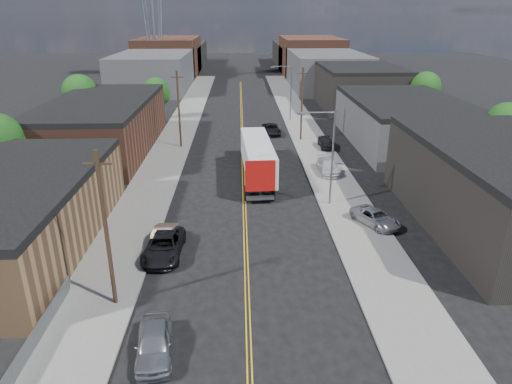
{
  "coord_description": "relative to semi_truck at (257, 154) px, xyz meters",
  "views": [
    {
      "loc": [
        -0.33,
        -14.11,
        17.04
      ],
      "look_at": [
        0.99,
        22.3,
        2.5
      ],
      "focal_mm": 32.0,
      "sensor_mm": 36.0,
      "label": 1
    }
  ],
  "objects": [
    {
      "name": "warehouse_tan",
      "position": [
        -19.5,
        -15.63,
        0.36
      ],
      "size": [
        12.0,
        22.0,
        5.6
      ],
      "color": "olive",
      "rests_on": "ground"
    },
    {
      "name": "car_left_c",
      "position": [
        -7.59,
        -17.63,
        -1.64
      ],
      "size": [
        2.78,
        5.81,
        1.6
      ],
      "primitive_type": "imported",
      "rotation": [
        0.0,
        0.0,
        -0.02
      ],
      "color": "black",
      "rests_on": "ground"
    },
    {
      "name": "utility_pole_left_far",
      "position": [
        -9.7,
        11.37,
        2.7
      ],
      "size": [
        1.6,
        0.26,
        10.0
      ],
      "color": "black",
      "rests_on": "ground"
    },
    {
      "name": "skyline_left_a",
      "position": [
        -21.5,
        61.37,
        1.56
      ],
      "size": [
        16.0,
        30.0,
        8.0
      ],
      "primitive_type": "cube",
      "color": "#373639",
      "rests_on": "ground"
    },
    {
      "name": "streetlight_far",
      "position": [
        6.1,
        26.37,
        2.89
      ],
      "size": [
        3.39,
        0.25,
        9.0
      ],
      "color": "gray",
      "rests_on": "ground"
    },
    {
      "name": "sidewalk_left",
      "position": [
        -11.0,
        11.37,
        -2.36
      ],
      "size": [
        5.0,
        140.0,
        0.15
      ],
      "primitive_type": "cube",
      "color": "slate",
      "rests_on": "ground"
    },
    {
      "name": "industrial_right_c",
      "position": [
        20.5,
        38.37,
        1.36
      ],
      "size": [
        14.0,
        22.0,
        7.6
      ],
      "color": "black",
      "rests_on": "ground"
    },
    {
      "name": "industrial_right_a",
      "position": [
        20.49,
        -13.63,
        1.11
      ],
      "size": [
        14.0,
        22.0,
        7.1
      ],
      "color": "black",
      "rests_on": "ground"
    },
    {
      "name": "car_right_lot_b",
      "position": [
        7.95,
        0.17,
        -1.57
      ],
      "size": [
        2.18,
        5.03,
        1.44
      ],
      "primitive_type": "imported",
      "rotation": [
        0.0,
        0.0,
        0.03
      ],
      "color": "beige",
      "rests_on": "sidewalk_right"
    },
    {
      "name": "semi_truck",
      "position": [
        0.0,
        0.0,
        0.0
      ],
      "size": [
        3.46,
        16.45,
        4.28
      ],
      "rotation": [
        0.0,
        0.0,
        0.05
      ],
      "color": "silver",
      "rests_on": "ground"
    },
    {
      "name": "chainlink_fence",
      "position": [
        -13.0,
        -30.13,
        -1.78
      ],
      "size": [
        0.05,
        16.0,
        1.22
      ],
      "color": "slate",
      "rests_on": "ground"
    },
    {
      "name": "car_left_b",
      "position": [
        -7.9,
        -16.27,
        -1.71
      ],
      "size": [
        1.86,
        4.49,
        1.45
      ],
      "primitive_type": "imported",
      "rotation": [
        0.0,
        0.0,
        -0.08
      ],
      "color": "#957962",
      "rests_on": "ground"
    },
    {
      "name": "car_ahead_truck",
      "position": [
        2.79,
        18.03,
        -1.71
      ],
      "size": [
        2.7,
        5.37,
        1.46
      ],
      "primitive_type": "imported",
      "rotation": [
        0.0,
        0.0,
        0.06
      ],
      "color": "black",
      "rests_on": "ground"
    },
    {
      "name": "skyline_left_b",
      "position": [
        -21.5,
        86.37,
        2.56
      ],
      "size": [
        16.0,
        26.0,
        10.0
      ],
      "primitive_type": "cube",
      "color": "#512D20",
      "rests_on": "ground"
    },
    {
      "name": "skyline_right_a",
      "position": [
        18.5,
        61.37,
        1.56
      ],
      "size": [
        16.0,
        30.0,
        8.0
      ],
      "primitive_type": "cube",
      "color": "#373639",
      "rests_on": "ground"
    },
    {
      "name": "skyline_left_c",
      "position": [
        -21.5,
        106.37,
        1.06
      ],
      "size": [
        16.0,
        40.0,
        7.0
      ],
      "primitive_type": "cube",
      "color": "black",
      "rests_on": "ground"
    },
    {
      "name": "tree_right_far",
      "position": [
        28.56,
        26.37,
        2.74
      ],
      "size": [
        4.85,
        4.76,
        7.91
      ],
      "color": "black",
      "rests_on": "ground"
    },
    {
      "name": "streetlight_near",
      "position": [
        6.1,
        -8.63,
        2.89
      ],
      "size": [
        3.39,
        0.25,
        9.0
      ],
      "color": "gray",
      "rests_on": "ground"
    },
    {
      "name": "centerline",
      "position": [
        -1.5,
        11.37,
        -2.43
      ],
      "size": [
        0.32,
        120.0,
        0.01
      ],
      "primitive_type": "cube",
      "color": "gold",
      "rests_on": "ground"
    },
    {
      "name": "sidewalk_right",
      "position": [
        8.0,
        11.37,
        -2.36
      ],
      "size": [
        5.0,
        140.0,
        0.15
      ],
      "primitive_type": "cube",
      "color": "slate",
      "rests_on": "ground"
    },
    {
      "name": "warehouse_brown",
      "position": [
        -19.5,
        10.37,
        0.86
      ],
      "size": [
        12.0,
        26.0,
        6.6
      ],
      "color": "#512D20",
      "rests_on": "ground"
    },
    {
      "name": "ground",
      "position": [
        -1.5,
        26.37,
        -2.44
      ],
      "size": [
        260.0,
        260.0,
        0.0
      ],
      "primitive_type": "plane",
      "color": "black",
      "rests_on": "ground"
    },
    {
      "name": "car_right_lot_c",
      "position": [
        9.5,
        10.11,
        -1.54
      ],
      "size": [
        1.78,
        4.41,
        1.5
      ],
      "primitive_type": "imported",
      "rotation": [
        0.0,
        0.0,
        -0.0
      ],
      "color": "black",
      "rests_on": "sidewalk_right"
    },
    {
      "name": "industrial_right_b",
      "position": [
        20.5,
        12.37,
        0.61
      ],
      "size": [
        14.0,
        24.0,
        6.1
      ],
      "color": "#373639",
      "rests_on": "ground"
    },
    {
      "name": "car_right_lot_a",
      "position": [
        9.5,
        -13.23,
        -1.64
      ],
      "size": [
        4.07,
        5.14,
        1.3
      ],
      "primitive_type": "imported",
      "rotation": [
        0.0,
        0.0,
        0.48
      ],
      "color": "#AFB2B4",
      "rests_on": "sidewalk_right"
    },
    {
      "name": "skyline_right_b",
      "position": [
        18.5,
        86.37,
        2.56
      ],
      "size": [
        16.0,
        26.0,
        10.0
      ],
      "primitive_type": "cube",
      "color": "#512D20",
      "rests_on": "ground"
    },
    {
      "name": "utility_pole_right",
      "position": [
        6.7,
        14.37,
        2.7
      ],
      "size": [
        1.6,
        0.26,
        10.0
      ],
      "color": "black",
      "rests_on": "ground"
    },
    {
      "name": "tree_left_far",
      "position": [
        -15.44,
        28.37,
        2.13
      ],
      "size": [
        4.35,
        4.2,
        6.97
      ],
      "color": "black",
      "rests_on": "ground"
    },
    {
      "name": "tree_right_near",
      "position": [
        28.56,
        2.37,
        2.43
      ],
      "size": [
        4.6,
        4.48,
        7.44
      ],
      "color": "black",
      "rests_on": "ground"
    },
    {
      "name": "car_left_a",
      "position": [
        -6.5,
        -28.22,
        -1.65
      ],
      "size": [
        2.42,
        4.83,
        1.58
      ],
      "primitive_type": "imported",
      "rotation": [
        0.0,
        0.0,
        0.12
      ],
      "color": "#929596",
      "rests_on": "ground"
    },
    {
      "name": "skyline_right_c",
      "position": [
        18.5,
        106.37,
        1.06
      ],
      "size": [
        16.0,
        40.0,
        7.0
      ],
      "primitive_type": "cube",
      "color": "black",
      "rests_on": "ground"
    },
    {
      "name": "tree_left_mid",
      "position": [
        -25.44,
        21.37,
        3.04
      ],
      "size": [
        5.1,
        5.04,
        8.37
      ],
      "color": "black",
      "rests_on": "ground"
    },
    {
      "name": "utility_pole_left_near",
      "position": [
        -9.7,
        -23.63,
        2.7
      ],
      "size": [
        1.6,
        0.26,
        10.0
      ],
      "color": "black",
      "rests_on": "ground"
    }
  ]
}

